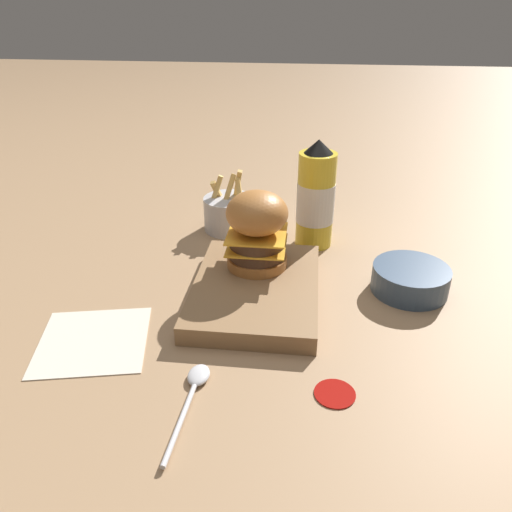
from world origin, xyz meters
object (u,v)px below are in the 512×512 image
object	(u,v)px
ketchup_bottle	(316,198)
fries_basket	(229,213)
spoon	(194,388)
burger	(257,229)
serving_board	(256,290)
side_bowl	(410,278)

from	to	relation	value
ketchup_bottle	fries_basket	size ratio (longest dim) A/B	1.64
fries_basket	spoon	world-z (taller)	fries_basket
ketchup_bottle	burger	bearing A→B (deg)	-31.96
burger	spoon	bearing A→B (deg)	-9.96
fries_basket	serving_board	bearing A→B (deg)	18.56
burger	spoon	distance (m)	0.31
fries_basket	side_bowl	distance (m)	0.42
fries_basket	spoon	xyz separation A→B (m)	(0.51, 0.03, -0.03)
serving_board	spoon	xyz separation A→B (m)	(0.24, -0.06, -0.01)
side_bowl	ketchup_bottle	bearing A→B (deg)	-134.02
burger	side_bowl	size ratio (longest dim) A/B	1.05
fries_basket	side_bowl	bearing A→B (deg)	58.68
spoon	burger	bearing A→B (deg)	-6.99
spoon	serving_board	bearing A→B (deg)	-10.51
serving_board	spoon	distance (m)	0.24
side_bowl	spoon	xyz separation A→B (m)	(0.29, -0.32, -0.02)
serving_board	burger	size ratio (longest dim) A/B	2.09
burger	fries_basket	xyz separation A→B (m)	(-0.21, -0.09, -0.07)
serving_board	fries_basket	world-z (taller)	fries_basket
ketchup_bottle	spoon	distance (m)	0.49
serving_board	spoon	bearing A→B (deg)	-13.48
spoon	side_bowl	bearing A→B (deg)	-45.21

